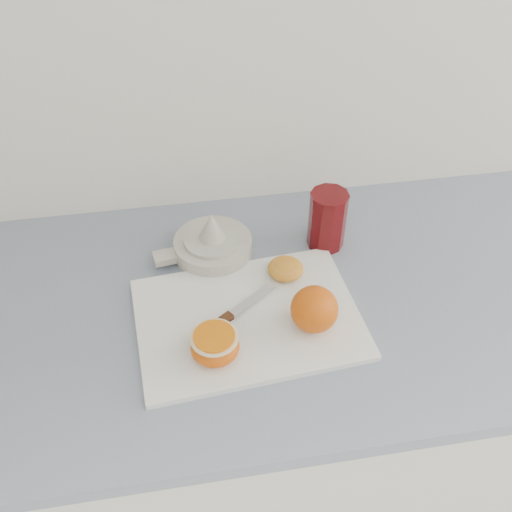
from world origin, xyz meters
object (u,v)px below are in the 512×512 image
(citrus_juicer, at_px, (212,244))
(counter, at_px, (294,420))
(cutting_board, at_px, (248,318))
(half_orange, at_px, (215,345))
(red_tumbler, at_px, (327,222))

(citrus_juicer, bearing_deg, counter, -38.48)
(citrus_juicer, bearing_deg, cutting_board, -76.55)
(counter, relative_size, half_orange, 30.56)
(cutting_board, xyz_separation_m, red_tumbler, (0.18, 0.18, 0.05))
(cutting_board, xyz_separation_m, citrus_juicer, (-0.04, 0.18, 0.02))
(counter, height_order, cutting_board, cutting_board)
(citrus_juicer, xyz_separation_m, red_tumbler, (0.23, -0.00, 0.03))
(half_orange, relative_size, red_tumbler, 0.65)
(counter, xyz_separation_m, citrus_juicer, (-0.16, 0.13, 0.47))
(counter, height_order, citrus_juicer, citrus_juicer)
(citrus_juicer, height_order, red_tumbler, red_tumbler)
(half_orange, xyz_separation_m, red_tumbler, (0.25, 0.25, 0.02))
(red_tumbler, bearing_deg, cutting_board, -136.05)
(counter, distance_m, cutting_board, 0.47)
(half_orange, bearing_deg, counter, 35.42)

